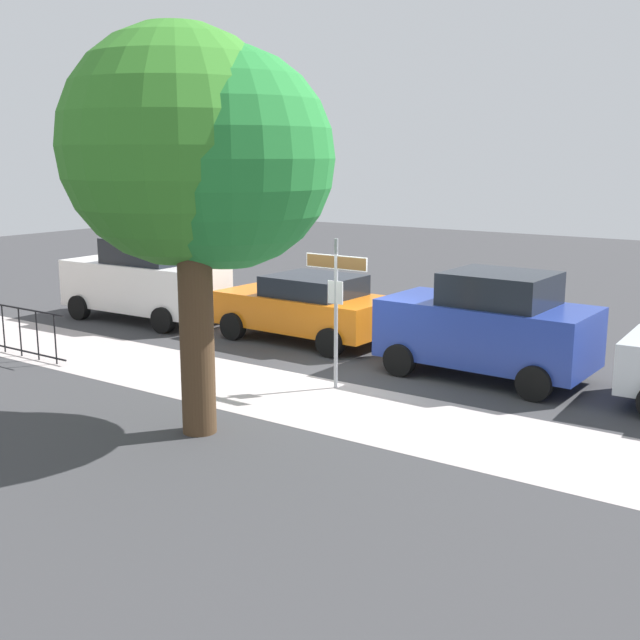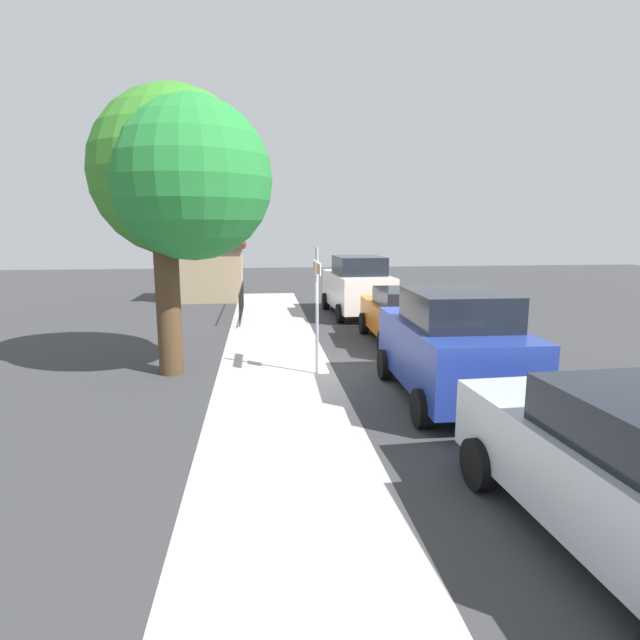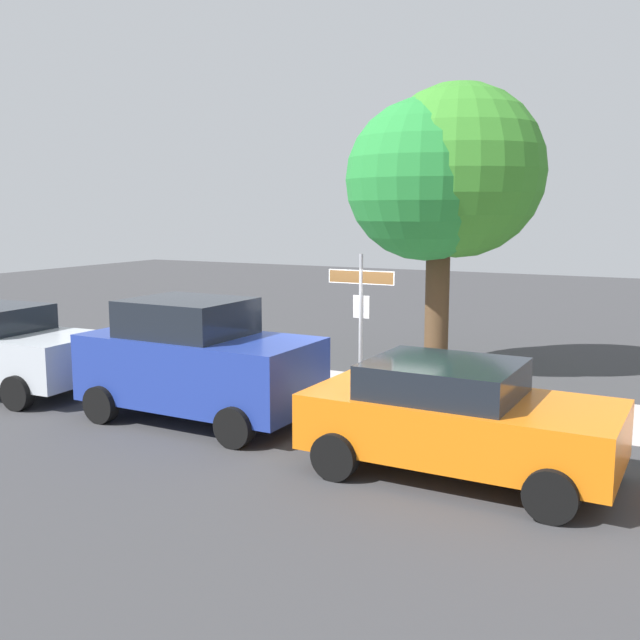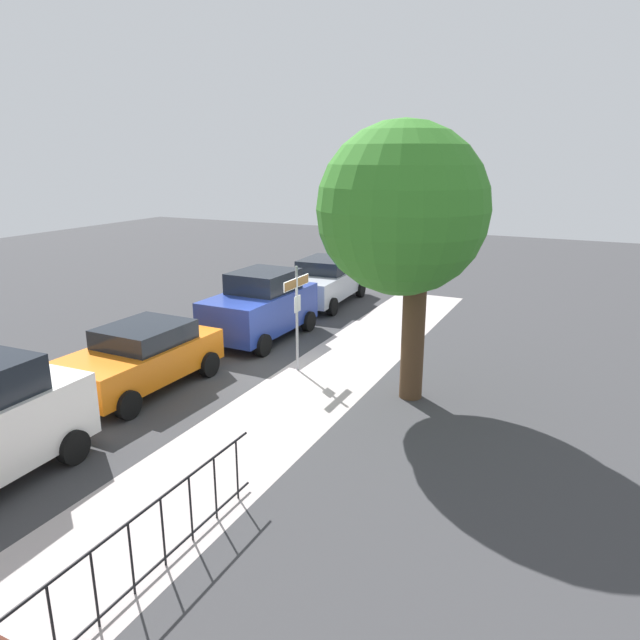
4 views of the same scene
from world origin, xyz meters
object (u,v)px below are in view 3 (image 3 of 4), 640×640
Objects in this scene: shade_tree at (445,175)px; street_sign at (361,304)px; car_blue at (198,361)px; car_orange at (457,417)px.

street_sign is at bearing -102.87° from shade_tree.
car_blue is at bearing -130.68° from street_sign.
shade_tree is 1.53× the size of car_blue.
street_sign is 0.45× the size of shade_tree.
shade_tree is at bearing 77.13° from street_sign.
car_orange is at bearing -46.28° from street_sign.
car_blue reaches higher than car_orange.
car_blue is (-2.63, -5.12, -3.26)m from shade_tree.
shade_tree is 6.94m from car_orange.
car_orange is (4.69, -0.51, -0.22)m from car_blue.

